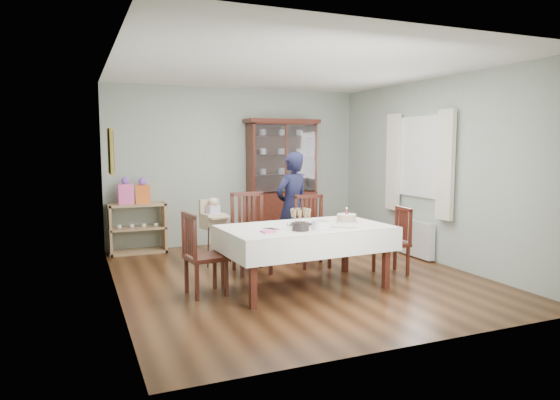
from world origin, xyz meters
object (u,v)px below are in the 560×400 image
woman (292,206)px  gift_bag_orange (143,192)px  chair_far_left (251,249)px  chair_far_right (312,245)px  chair_end_right (392,254)px  dining_table (305,257)px  high_chair (214,237)px  birthday_cake (347,218)px  chair_end_left (204,271)px  sideboard (138,228)px  china_cabinet (282,179)px  champagne_tray (301,220)px  gift_bag_pink (126,192)px

woman → gift_bag_orange: woman is taller
chair_far_left → woman: size_ratio=0.66×
chair_far_right → chair_end_right: size_ratio=1.13×
dining_table → chair_far_left: size_ratio=1.91×
high_chair → gift_bag_orange: size_ratio=2.31×
chair_far_left → woman: 1.07m
chair_end_right → woman: woman is taller
chair_far_left → birthday_cake: (0.95, -0.91, 0.49)m
chair_end_left → woman: 2.15m
sideboard → gift_bag_orange: 0.59m
chair_far_right → woman: size_ratio=0.62×
dining_table → china_cabinet: china_cabinet is taller
chair_far_left → gift_bag_orange: bearing=124.3°
chair_end_right → high_chair: 2.58m
sideboard → chair_end_right: size_ratio=1.01×
china_cabinet → woman: 1.46m
chair_end_left → champagne_tray: bearing=-103.7°
woman → birthday_cake: woman is taller
dining_table → champagne_tray: bearing=125.6°
woman → sideboard: bearing=-52.2°
sideboard → gift_bag_orange: gift_bag_orange is taller
sideboard → woman: woman is taller
chair_end_left → champagne_tray: 1.29m
dining_table → woman: woman is taller
chair_far_right → high_chair: size_ratio=1.05×
chair_far_left → gift_bag_orange: size_ratio=2.59×
high_chair → gift_bag_orange: 1.50m
dining_table → chair_end_left: (-1.19, 0.19, -0.10)m
dining_table → gift_bag_orange: gift_bag_orange is taller
gift_bag_pink → champagne_tray: bearing=-57.5°
chair_far_left → chair_end_right: (1.72, -0.79, -0.06)m
chair_far_right → chair_end_left: 1.93m
china_cabinet → chair_far_left: (-1.22, -1.84, -0.80)m
birthday_cake → gift_bag_pink: size_ratio=0.64×
chair_end_left → gift_bag_orange: size_ratio=2.31×
chair_far_right → gift_bag_pink: size_ratio=2.32×
champagne_tray → chair_far_right: bearing=56.2°
chair_far_right → champagne_tray: 1.22m
woman → gift_bag_pink: 2.65m
chair_far_right → birthday_cake: 1.04m
dining_table → sideboard: 3.26m
chair_far_left → chair_end_right: 1.90m
dining_table → chair_end_left: 1.21m
chair_end_left → high_chair: (0.53, 1.55, 0.09)m
sideboard → champagne_tray: (1.59, -2.78, 0.43)m
birthday_cake → chair_end_left: bearing=175.8°
chair_end_right → china_cabinet: bearing=-164.2°
china_cabinet → gift_bag_pink: (-2.67, 0.00, -0.13)m
dining_table → high_chair: high_chair is taller
dining_table → china_cabinet: size_ratio=0.95×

